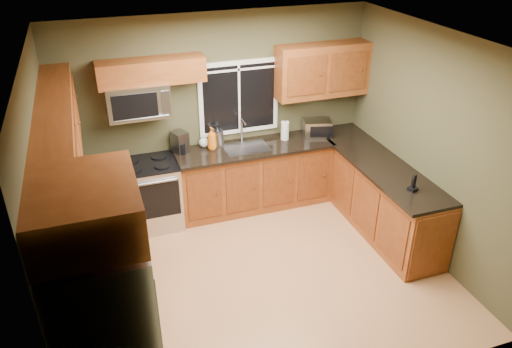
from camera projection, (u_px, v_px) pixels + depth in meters
floor at (262, 273)px, 5.90m from camera, size 4.20×4.20×0.00m
ceiling at (263, 45)px, 4.62m from camera, size 4.20×4.20×0.00m
back_wall at (218, 114)px, 6.76m from camera, size 4.20×0.00×4.20m
front_wall at (342, 279)px, 3.76m from camera, size 4.20×0.00×4.20m
left_wall at (51, 207)px, 4.66m from camera, size 0.00×3.60×3.60m
right_wall at (430, 145)px, 5.87m from camera, size 0.00×3.60×3.60m
window at (239, 98)px, 6.74m from camera, size 1.12×0.03×1.02m
base_cabinets_left at (96, 250)px, 5.57m from camera, size 0.60×2.65×0.90m
countertop_left at (92, 214)px, 5.35m from camera, size 0.65×2.65×0.04m
base_cabinets_back at (254, 177)px, 7.06m from camera, size 2.17×0.60×0.90m
countertop_back at (254, 148)px, 6.81m from camera, size 2.17×0.65×0.04m
base_cabinets_peninsula at (375, 193)px, 6.66m from camera, size 0.60×2.52×0.90m
countertop_peninsula at (377, 162)px, 6.43m from camera, size 0.65×2.50×0.04m
upper_cabinets_left at (60, 136)px, 4.86m from camera, size 0.33×2.65×0.72m
upper_cabinets_back_left at (151, 71)px, 6.04m from camera, size 1.30×0.33×0.30m
upper_cabinets_back_right at (322, 70)px, 6.80m from camera, size 1.30×0.33×0.72m
upper_cabinet_over_fridge at (85, 210)px, 3.36m from camera, size 0.72×0.90×0.38m
refrigerator at (109, 332)px, 3.89m from camera, size 0.74×0.90×1.80m
range at (150, 194)px, 6.60m from camera, size 0.76×0.69×0.94m
microwave at (138, 101)px, 6.12m from camera, size 0.76×0.41×0.42m
sink at (246, 146)px, 6.78m from camera, size 0.60×0.42×0.36m
toaster_oven at (317, 128)px, 7.07m from camera, size 0.44×0.38×0.24m
coffee_maker at (180, 143)px, 6.59m from camera, size 0.24×0.27×0.28m
kettle at (218, 138)px, 6.75m from camera, size 0.19×0.19×0.28m
paper_towel_roll at (285, 131)px, 6.96m from camera, size 0.12×0.12×0.29m
soap_bottle_a at (212, 138)px, 6.66m from camera, size 0.15×0.15×0.31m
soap_bottle_c at (204, 141)px, 6.76m from camera, size 0.15×0.15×0.18m
cordless_phone at (413, 186)px, 5.72m from camera, size 0.11×0.11×0.21m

